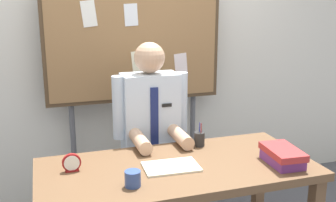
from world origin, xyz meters
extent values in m
cube|color=silver|center=(0.00, 1.24, 1.35)|extent=(6.40, 0.08, 2.70)
cube|color=brown|center=(0.00, 0.00, 0.72)|extent=(1.63, 0.76, 0.05)
cube|color=brown|center=(0.75, 0.32, 0.35)|extent=(0.07, 0.07, 0.70)
cube|color=#2D2D33|center=(0.00, 0.60, 0.22)|extent=(0.34, 0.30, 0.44)
cube|color=silver|center=(0.00, 0.60, 0.82)|extent=(0.40, 0.22, 0.76)
sphere|color=tan|center=(0.00, 0.60, 1.31)|extent=(0.22, 0.22, 0.22)
cylinder|color=silver|center=(-0.23, 0.58, 0.97)|extent=(0.09, 0.09, 0.45)
cylinder|color=silver|center=(0.23, 0.58, 0.97)|extent=(0.09, 0.09, 0.45)
cylinder|color=tan|center=(-0.14, 0.34, 0.80)|extent=(0.09, 0.30, 0.09)
cylinder|color=tan|center=(0.14, 0.34, 0.80)|extent=(0.09, 0.30, 0.09)
cube|color=navy|center=(0.00, 0.48, 0.87)|extent=(0.06, 0.01, 0.49)
cube|color=black|center=(0.09, 0.48, 0.99)|extent=(0.07, 0.01, 0.02)
cube|color=#4C3823|center=(0.00, 1.04, 1.38)|extent=(1.42, 0.05, 0.96)
cube|color=olive|center=(0.00, 1.03, 1.38)|extent=(1.36, 0.04, 0.90)
cylinder|color=#59595E|center=(-0.52, 1.07, 0.46)|extent=(0.04, 0.04, 0.93)
cylinder|color=#59595E|center=(0.52, 1.07, 0.46)|extent=(0.04, 0.04, 0.93)
cube|color=white|center=(-0.35, 1.01, 1.60)|extent=(0.13, 0.00, 0.20)
cube|color=silver|center=(0.38, 1.01, 1.17)|extent=(0.12, 0.00, 0.20)
cube|color=white|center=(-0.03, 1.01, 1.59)|extent=(0.11, 0.00, 0.17)
cube|color=#F4EFCC|center=(0.02, 1.01, 1.21)|extent=(0.11, 0.00, 0.19)
cube|color=#72337F|center=(0.60, -0.17, 0.78)|extent=(0.18, 0.26, 0.06)
cube|color=#B22D2D|center=(0.60, -0.17, 0.83)|extent=(0.20, 0.30, 0.04)
cube|color=#F4EFCC|center=(-0.05, -0.02, 0.76)|extent=(0.33, 0.22, 0.01)
cylinder|color=maroon|center=(-0.60, 0.11, 0.80)|extent=(0.11, 0.02, 0.11)
cylinder|color=white|center=(-0.60, 0.10, 0.80)|extent=(0.09, 0.00, 0.09)
cube|color=maroon|center=(-0.60, 0.11, 0.76)|extent=(0.07, 0.04, 0.01)
cylinder|color=#334C8C|center=(-0.31, -0.18, 0.79)|extent=(0.09, 0.09, 0.09)
cylinder|color=#262626|center=(0.25, 0.26, 0.80)|extent=(0.07, 0.07, 0.09)
cylinder|color=#263399|center=(0.25, 0.27, 0.84)|extent=(0.01, 0.01, 0.15)
cylinder|color=maroon|center=(0.25, 0.25, 0.84)|extent=(0.01, 0.01, 0.15)
camera|label=1|loc=(-0.73, -2.07, 1.70)|focal=42.77mm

